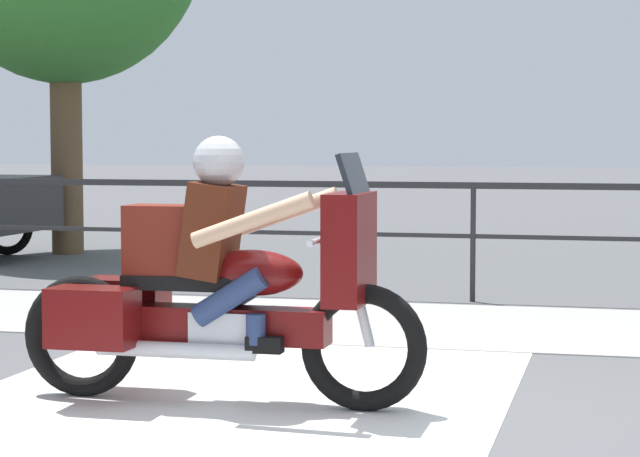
# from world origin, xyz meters

# --- Properties ---
(ground_plane) EXTENTS (120.00, 120.00, 0.00)m
(ground_plane) POSITION_xyz_m (0.00, 0.00, 0.00)
(ground_plane) COLOR #565659
(sidewalk_band) EXTENTS (44.00, 2.40, 0.01)m
(sidewalk_band) POSITION_xyz_m (0.00, 3.40, 0.01)
(sidewalk_band) COLOR #A8A59E
(sidewalk_band) RESTS_ON ground
(crosswalk_band) EXTENTS (3.14, 6.00, 0.01)m
(crosswalk_band) POSITION_xyz_m (-0.83, -0.20, 0.00)
(crosswalk_band) COLOR silver
(crosswalk_band) RESTS_ON ground
(fence_railing) EXTENTS (36.00, 0.05, 1.10)m
(fence_railing) POSITION_xyz_m (0.00, 4.90, 0.87)
(fence_railing) COLOR #232326
(fence_railing) RESTS_ON ground
(motorcycle) EXTENTS (2.39, 0.76, 1.52)m
(motorcycle) POSITION_xyz_m (-0.88, 0.12, 0.68)
(motorcycle) COLOR black
(motorcycle) RESTS_ON ground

